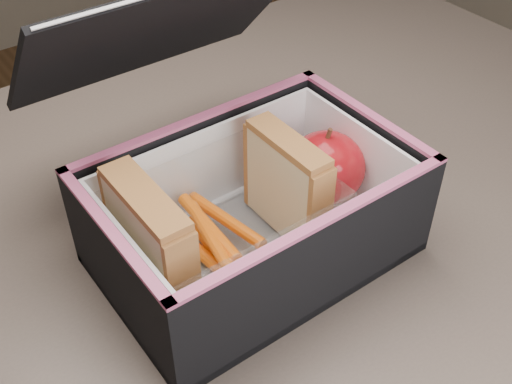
% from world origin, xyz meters
% --- Properties ---
extents(kitchen_table, '(1.20, 0.80, 0.75)m').
position_xyz_m(kitchen_table, '(0.00, 0.00, 0.66)').
color(kitchen_table, brown).
rests_on(kitchen_table, ground).
extents(lunch_bag, '(0.27, 0.30, 0.23)m').
position_xyz_m(lunch_bag, '(0.02, -0.03, 0.81)').
color(lunch_bag, black).
rests_on(lunch_bag, kitchen_table).
extents(plastic_tub, '(0.18, 0.13, 0.08)m').
position_xyz_m(plastic_tub, '(-0.01, -0.03, 0.80)').
color(plastic_tub, white).
rests_on(plastic_tub, lunch_bag).
extents(sandwich_left, '(0.03, 0.10, 0.11)m').
position_xyz_m(sandwich_left, '(-0.08, -0.03, 0.82)').
color(sandwich_left, '#CEB788').
rests_on(sandwich_left, plastic_tub).
extents(sandwich_right, '(0.03, 0.09, 0.10)m').
position_xyz_m(sandwich_right, '(0.06, -0.03, 0.82)').
color(sandwich_right, '#CEB788').
rests_on(sandwich_right, plastic_tub).
extents(carrot_sticks, '(0.06, 0.14, 0.03)m').
position_xyz_m(carrot_sticks, '(-0.02, -0.03, 0.78)').
color(carrot_sticks, '#EF4106').
rests_on(carrot_sticks, plastic_tub).
extents(paper_napkin, '(0.10, 0.10, 0.01)m').
position_xyz_m(paper_napkin, '(0.11, -0.03, 0.77)').
color(paper_napkin, white).
rests_on(paper_napkin, lunch_bag).
extents(red_apple, '(0.10, 0.10, 0.08)m').
position_xyz_m(red_apple, '(0.11, -0.02, 0.81)').
color(red_apple, '#980511').
rests_on(red_apple, paper_napkin).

